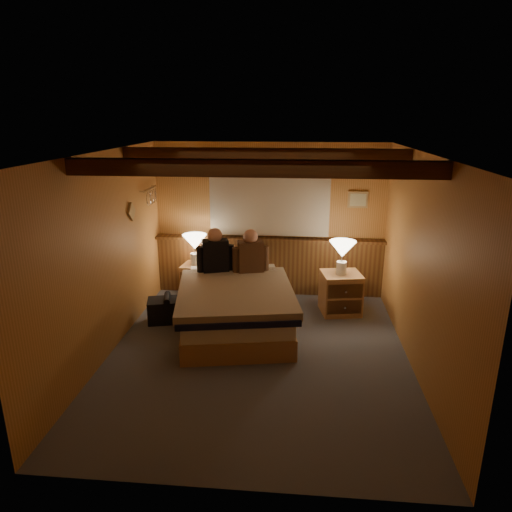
# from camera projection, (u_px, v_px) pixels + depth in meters

# --- Properties ---
(floor) EXTENTS (4.20, 4.20, 0.00)m
(floor) POSITION_uv_depth(u_px,v_px,m) (258.00, 354.00, 5.55)
(floor) COLOR #525862
(floor) RESTS_ON ground
(ceiling) EXTENTS (4.20, 4.20, 0.00)m
(ceiling) POSITION_uv_depth(u_px,v_px,m) (258.00, 153.00, 4.83)
(ceiling) COLOR #B68244
(ceiling) RESTS_ON wall_back
(wall_back) EXTENTS (3.60, 0.00, 3.60)m
(wall_back) POSITION_uv_depth(u_px,v_px,m) (269.00, 220.00, 7.18)
(wall_back) COLOR #C58747
(wall_back) RESTS_ON floor
(wall_left) EXTENTS (0.00, 4.20, 4.20)m
(wall_left) POSITION_uv_depth(u_px,v_px,m) (105.00, 256.00, 5.34)
(wall_left) COLOR #C58747
(wall_left) RESTS_ON floor
(wall_right) EXTENTS (0.00, 4.20, 4.20)m
(wall_right) POSITION_uv_depth(u_px,v_px,m) (420.00, 265.00, 5.03)
(wall_right) COLOR #C58747
(wall_right) RESTS_ON floor
(wall_front) EXTENTS (3.60, 0.00, 3.60)m
(wall_front) POSITION_uv_depth(u_px,v_px,m) (232.00, 353.00, 3.19)
(wall_front) COLOR #C58747
(wall_front) RESTS_ON floor
(wainscot) EXTENTS (3.60, 0.23, 0.94)m
(wainscot) POSITION_uv_depth(u_px,v_px,m) (269.00, 264.00, 7.34)
(wainscot) COLOR brown
(wainscot) RESTS_ON wall_back
(curtain_window) EXTENTS (2.18, 0.09, 1.11)m
(curtain_window) POSITION_uv_depth(u_px,v_px,m) (269.00, 201.00, 7.02)
(curtain_window) COLOR #452911
(curtain_window) RESTS_ON wall_back
(ceiling_beams) EXTENTS (3.60, 1.65, 0.16)m
(ceiling_beams) POSITION_uv_depth(u_px,v_px,m) (259.00, 160.00, 5.00)
(ceiling_beams) COLOR #452911
(ceiling_beams) RESTS_ON ceiling
(coat_rail) EXTENTS (0.05, 0.55, 0.24)m
(coat_rail) POSITION_uv_depth(u_px,v_px,m) (151.00, 194.00, 6.70)
(coat_rail) COLOR silver
(coat_rail) RESTS_ON wall_left
(framed_print) EXTENTS (0.30, 0.04, 0.25)m
(framed_print) POSITION_uv_depth(u_px,v_px,m) (358.00, 200.00, 6.94)
(framed_print) COLOR tan
(framed_print) RESTS_ON wall_back
(bed) EXTENTS (1.73, 2.09, 0.64)m
(bed) POSITION_uv_depth(u_px,v_px,m) (236.00, 308.00, 6.06)
(bed) COLOR #AE774A
(bed) RESTS_ON floor
(nightstand_left) EXTENTS (0.55, 0.51, 0.54)m
(nightstand_left) POSITION_uv_depth(u_px,v_px,m) (199.00, 281.00, 7.23)
(nightstand_left) COLOR #AE774A
(nightstand_left) RESTS_ON floor
(nightstand_right) EXTENTS (0.62, 0.58, 0.60)m
(nightstand_right) POSITION_uv_depth(u_px,v_px,m) (341.00, 293.00, 6.65)
(nightstand_right) COLOR #AE774A
(nightstand_right) RESTS_ON floor
(lamp_left) EXTENTS (0.37, 0.37, 0.49)m
(lamp_left) POSITION_uv_depth(u_px,v_px,m) (195.00, 244.00, 7.04)
(lamp_left) COLOR silver
(lamp_left) RESTS_ON nightstand_left
(lamp_right) EXTENTS (0.38, 0.38, 0.49)m
(lamp_right) POSITION_uv_depth(u_px,v_px,m) (342.00, 251.00, 6.43)
(lamp_right) COLOR silver
(lamp_right) RESTS_ON nightstand_right
(person_left) EXTENTS (0.52, 0.31, 0.66)m
(person_left) POSITION_uv_depth(u_px,v_px,m) (215.00, 253.00, 6.50)
(person_left) COLOR black
(person_left) RESTS_ON bed
(person_right) EXTENTS (0.51, 0.30, 0.64)m
(person_right) POSITION_uv_depth(u_px,v_px,m) (251.00, 254.00, 6.49)
(person_right) COLOR #4E321F
(person_right) RESTS_ON bed
(duffel_bag) EXTENTS (0.60, 0.44, 0.39)m
(duffel_bag) POSITION_uv_depth(u_px,v_px,m) (168.00, 310.00, 6.40)
(duffel_bag) COLOR black
(duffel_bag) RESTS_ON floor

